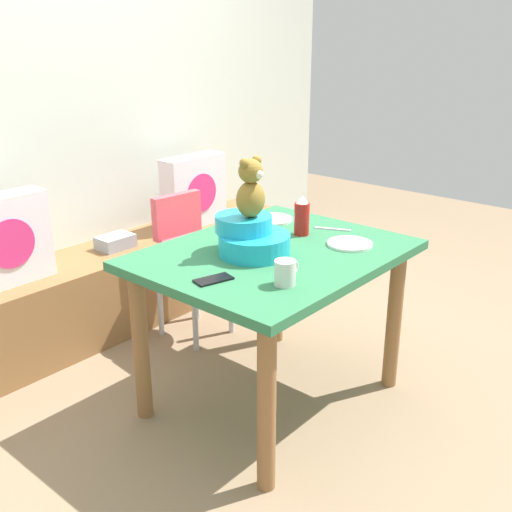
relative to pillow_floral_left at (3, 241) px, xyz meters
The scene contains 16 objects.
ground_plane 1.48m from the pillow_floral_left, 62.63° to the right, with size 8.00×8.00×0.00m, color #8C7256.
back_wall 0.91m from the pillow_floral_left, 25.63° to the left, with size 4.40×0.10×2.60m, color silver.
window_bench 0.76m from the pillow_floral_left, ahead, with size 2.60×0.44×0.46m, color olive.
pillow_floral_left is the anchor object (origin of this frame).
pillow_floral_right 1.26m from the pillow_floral_left, ahead, with size 0.44×0.15×0.44m.
book_stack 0.68m from the pillow_floral_left, ahead, with size 0.20×0.14×0.07m, color #8F9BA7.
dining_table 1.32m from the pillow_floral_left, 62.63° to the right, with size 1.12×0.88×0.74m.
highchair 0.95m from the pillow_floral_left, 26.42° to the right, with size 0.35×0.47×0.79m.
infant_seat_teal 1.24m from the pillow_floral_left, 65.37° to the right, with size 0.30×0.33×0.16m.
teddy_bear 1.28m from the pillow_floral_left, 65.38° to the right, with size 0.13×0.12×0.25m.
ketchup_bottle 1.43m from the pillow_floral_left, 52.87° to the right, with size 0.07×0.07×0.18m.
coffee_mug 1.48m from the pillow_floral_left, 76.46° to the right, with size 0.12×0.08×0.09m.
dinner_plate_near 1.30m from the pillow_floral_left, 43.49° to the right, with size 0.20×0.20×0.01m, color white.
dinner_plate_far 1.64m from the pillow_floral_left, 57.62° to the right, with size 0.20×0.20×0.01m, color white.
cell_phone 1.23m from the pillow_floral_left, 80.62° to the right, with size 0.07×0.14×0.01m, color black.
table_fork 1.57m from the pillow_floral_left, 49.90° to the right, with size 0.02×0.17×0.01m, color silver.
Camera 1 is at (-1.90, -1.53, 1.62)m, focal length 42.53 mm.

